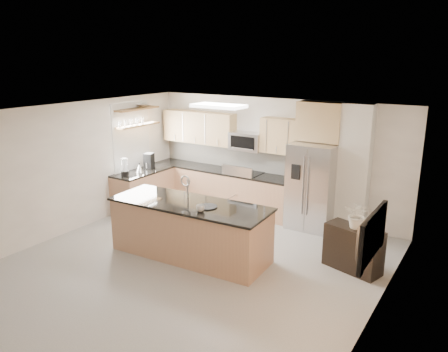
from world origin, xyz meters
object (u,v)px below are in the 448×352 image
Objects in this scene: credenza at (353,249)px; bowl at (143,105)px; microwave at (247,141)px; blender at (125,168)px; island at (190,229)px; platter at (207,207)px; cup at (200,208)px; flower_vase at (359,208)px; television at (364,234)px; range at (243,192)px; refrigerator at (312,186)px; coffee_maker at (149,161)px; kettle at (139,168)px.

bowl reaches higher than credenza.
blender is at bearing -139.99° from microwave.
bowl is (-2.61, 1.74, 1.88)m from island.
platter is 3.74m from bowl.
flower_vase reaches higher than cup.
blender reaches higher than cup.
bowl is (-3.00, 1.75, 1.38)m from platter.
microwave is 4.79m from television.
blender is (-2.82, 0.89, 0.09)m from platter.
refrigerator reaches higher than range.
refrigerator is 3.62m from television.
bowl reaches higher than microwave.
coffee_maker is 1.30m from bowl.
range is 3.05m from bowl.
microwave is at bearing 24.17° from coffee_maker.
blender reaches higher than platter.
microwave is 1.11× the size of flower_vase.
refrigerator is 2.63m from platter.
kettle is 0.41m from coffee_maker.
range is at bearing 95.27° from island.
credenza is 2.63m from cup.
island reaches higher than coffee_maker.
credenza is at bearing 1.65° from blender.
platter is (-0.02, 0.23, -0.05)m from cup.
blender reaches higher than range.
kettle is (-4.99, 0.26, 0.64)m from credenza.
blender is (-2.07, -1.62, 0.62)m from range.
blender is at bearing 157.29° from island.
credenza is 2.55× the size of bowl.
credenza is 6.79× the size of cup.
kettle is at bearing -79.98° from coffee_maker.
bowl is (-2.25, -0.76, 1.91)m from range.
blender is at bearing -162.11° from credenza.
island is at bearing -142.35° from credenza.
coffee_maker is (-0.02, 0.80, -0.00)m from blender.
island is 2.90m from flower_vase.
microwave is at bearing 104.99° from cup.
refrigerator is 5.32× the size of platter.
flower_vase is (2.25, 1.03, 0.09)m from platter.
refrigerator is 2.59× the size of flower_vase.
blender is at bearing 158.45° from cup.
cup is at bearing -150.51° from flower_vase.
bowl is (-2.25, -0.88, 0.75)m from microwave.
platter is 1.50× the size of kettle.
television is (5.58, -1.50, 0.26)m from blender.
platter is at bearing 77.56° from television.
bowl is (-0.22, 0.45, 1.36)m from kettle.
kettle reaches higher than platter.
flower_vase is at bearing 10.17° from credenza.
microwave reaches higher than kettle.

